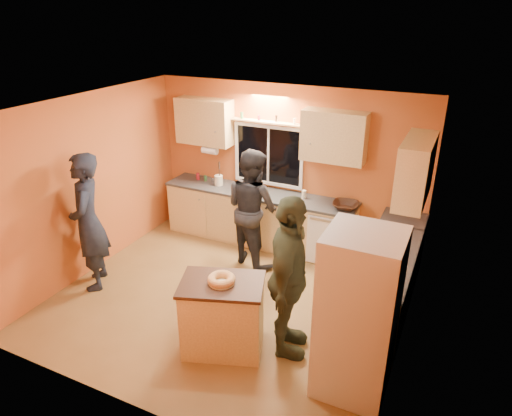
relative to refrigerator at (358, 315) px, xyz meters
The scene contains 14 objects.
ground 2.24m from the refrigerator, 157.06° to the left, with size 4.50×4.50×0.00m, color brown.
room_shell 2.26m from the refrigerator, 145.60° to the left, with size 4.54×4.04×2.61m.
back_counter 3.16m from the refrigerator, 126.89° to the left, with size 4.23×0.62×0.90m.
right_counter 1.38m from the refrigerator, 87.36° to the left, with size 0.62×1.84×0.90m.
refrigerator is the anchor object (origin of this frame).
island 1.56m from the refrigerator, behind, with size 1.08×0.90×0.89m.
bundt_pastry 1.50m from the refrigerator, behind, with size 0.31×0.31×0.09m, color #DCAB5A.
person_left 3.81m from the refrigerator, behind, with size 0.71×0.47×1.95m, color black.
person_center 2.78m from the refrigerator, 137.60° to the left, with size 0.88×0.69×1.81m, color black.
person_right 0.85m from the refrigerator, 164.48° to the left, with size 1.13×0.47×1.93m, color #303522.
mixing_bowl 2.59m from the refrigerator, 107.76° to the left, with size 0.39×0.39×0.10m, color black.
utensil_crock 3.90m from the refrigerator, 139.98° to the left, with size 0.14×0.14×0.17m, color beige.
potted_plant 0.53m from the refrigerator, 82.45° to the left, with size 0.28×0.24×0.31m, color gray.
red_box 1.21m from the refrigerator, 87.05° to the left, with size 0.16×0.12×0.07m, color #A31923.
Camera 1 is at (2.55, -4.53, 3.68)m, focal length 32.00 mm.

